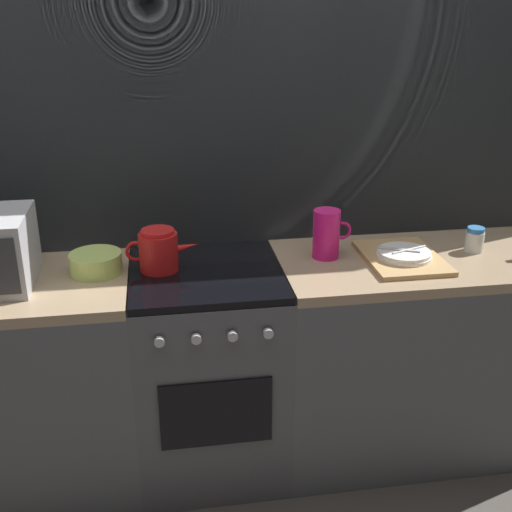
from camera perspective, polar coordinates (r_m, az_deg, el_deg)
ground_plane at (r=2.95m, az=-3.99°, el=-17.64°), size 8.00×8.00×0.00m
back_wall at (r=2.68m, az=-5.31°, el=7.28°), size 3.60×0.05×2.40m
stove_unit at (r=2.68m, az=-4.25°, el=-10.23°), size 0.60×0.63×0.90m
counter_right at (r=2.88m, az=14.09°, el=-8.44°), size 1.20×0.60×0.90m
kettle at (r=2.47m, az=-8.75°, el=0.51°), size 0.28×0.15×0.17m
mixing_bowl at (r=2.51m, az=-14.23°, el=-0.61°), size 0.20×0.20×0.08m
pitcher at (r=2.58m, az=6.39°, el=2.00°), size 0.16×0.11×0.20m
dish_pile at (r=2.62m, az=13.06°, el=-0.03°), size 0.30×0.40×0.06m
spice_jar at (r=2.79m, az=19.10°, el=1.40°), size 0.08×0.08×0.10m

